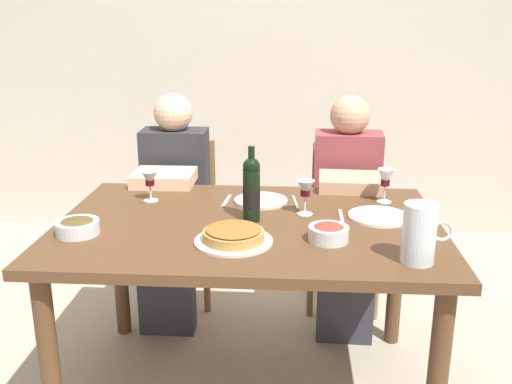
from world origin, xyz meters
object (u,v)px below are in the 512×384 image
object	(u,v)px
olive_bowl	(77,226)
dinner_plate_right_setting	(379,216)
wine_bottle	(251,189)
water_pitcher	(419,237)
dining_table	(249,244)
dinner_plate_left_setting	(261,201)
salad_bowl	(329,232)
chair_right	(344,213)
chair_left	(182,209)
baked_tart	(234,235)
diner_right	(347,206)
diner_left	(172,202)
wine_glass_left_diner	(150,180)
wine_glass_centre	(305,190)
wine_glass_right_diner	(385,179)

from	to	relation	value
olive_bowl	dinner_plate_right_setting	size ratio (longest dim) A/B	0.65
wine_bottle	water_pitcher	size ratio (longest dim) A/B	1.50
dining_table	dinner_plate_left_setting	size ratio (longest dim) A/B	6.46
salad_bowl	chair_right	xyz separation A→B (m)	(0.15, 1.07, -0.30)
salad_bowl	dinner_plate_right_setting	xyz separation A→B (m)	(0.22, 0.26, -0.03)
chair_left	baked_tart	bearing A→B (deg)	109.78
baked_tart	diner_right	size ratio (longest dim) A/B	0.24
water_pitcher	diner_left	distance (m)	1.47
diner_left	chair_right	xyz separation A→B (m)	(0.90, 0.22, -0.12)
wine_bottle	wine_glass_left_diner	size ratio (longest dim) A/B	2.25
baked_tart	wine_glass_left_diner	distance (m)	0.62
diner_left	diner_right	bearing A→B (deg)	178.50
olive_bowl	wine_glass_left_diner	size ratio (longest dim) A/B	1.20
wine_glass_centre	dinner_plate_right_setting	world-z (taller)	wine_glass_centre
salad_bowl	dinner_plate_left_setting	xyz separation A→B (m)	(-0.27, 0.43, -0.03)
diner_left	chair_right	distance (m)	0.94
wine_glass_centre	dining_table	bearing A→B (deg)	-154.53
wine_bottle	wine_glass_centre	size ratio (longest dim) A/B	2.08
salad_bowl	dinner_plate_left_setting	world-z (taller)	salad_bowl
salad_bowl	diner_right	xyz separation A→B (m)	(0.14, 0.83, -0.18)
diner_left	wine_glass_left_diner	bearing A→B (deg)	89.64
dinner_plate_right_setting	diner_left	world-z (taller)	diner_left
chair_left	chair_right	xyz separation A→B (m)	(0.90, -0.02, 0.00)
wine_glass_right_diner	dinner_plate_right_setting	distance (m)	0.23
wine_glass_left_diner	chair_left	xyz separation A→B (m)	(-0.00, 0.67, -0.36)
salad_bowl	diner_left	world-z (taller)	diner_left
diner_right	baked_tart	bearing A→B (deg)	63.36
dining_table	diner_left	bearing A→B (deg)	123.84
water_pitcher	wine_glass_left_diner	xyz separation A→B (m)	(-1.03, 0.58, 0.01)
dinner_plate_left_setting	diner_right	world-z (taller)	diner_right
baked_tart	dinner_plate_left_setting	xyz separation A→B (m)	(0.07, 0.47, -0.02)
wine_glass_left_diner	diner_left	xyz separation A→B (m)	(-0.00, 0.43, -0.24)
dinner_plate_left_setting	chair_left	xyz separation A→B (m)	(-0.48, 0.65, -0.27)
dinner_plate_left_setting	wine_glass_right_diner	bearing A→B (deg)	3.62
baked_tart	diner_left	size ratio (longest dim) A/B	0.24
chair_left	diner_left	world-z (taller)	diner_left
baked_tart	olive_bowl	world-z (taller)	same
water_pitcher	olive_bowl	distance (m)	1.22
dinner_plate_right_setting	diner_right	distance (m)	0.59
dining_table	water_pitcher	size ratio (longest dim) A/B	7.46
olive_bowl	water_pitcher	bearing A→B (deg)	-8.12
water_pitcher	wine_bottle	bearing A→B (deg)	147.69
olive_bowl	diner_left	world-z (taller)	diner_left
dinner_plate_left_setting	salad_bowl	bearing A→B (deg)	-58.14
olive_bowl	wine_glass_right_diner	world-z (taller)	wine_glass_right_diner
wine_bottle	chair_right	xyz separation A→B (m)	(0.44, 0.87, -0.39)
olive_bowl	wine_glass_left_diner	bearing A→B (deg)	67.02
salad_bowl	dinner_plate_left_setting	bearing A→B (deg)	121.86
dining_table	wine_bottle	bearing A→B (deg)	61.59
salad_bowl	dinner_plate_left_setting	size ratio (longest dim) A/B	0.63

